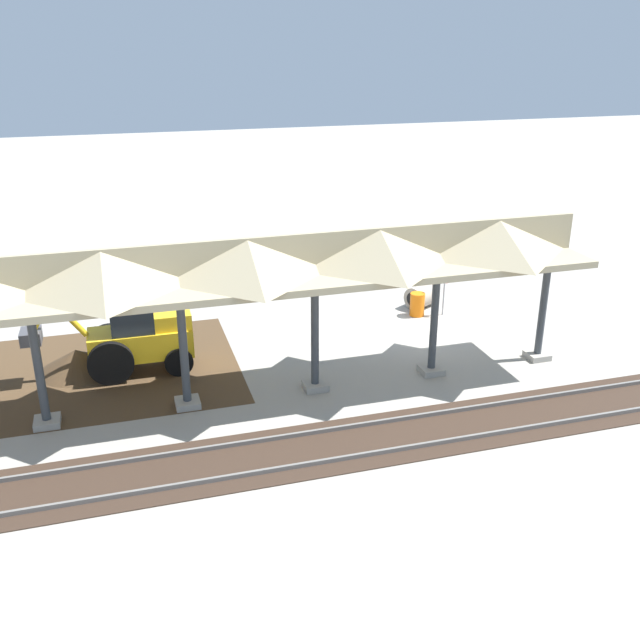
{
  "coord_description": "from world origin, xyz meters",
  "views": [
    {
      "loc": [
        10.34,
        22.43,
        10.05
      ],
      "look_at": [
        4.37,
        2.26,
        1.6
      ],
      "focal_mm": 40.0,
      "sensor_mm": 36.0,
      "label": 1
    }
  ],
  "objects_px": {
    "backhoe": "(135,334)",
    "traffic_barrel": "(417,304)",
    "concrete_pipe": "(422,296)",
    "stop_sign": "(445,279)"
  },
  "relations": [
    {
      "from": "backhoe",
      "to": "traffic_barrel",
      "type": "distance_m",
      "value": 10.74
    },
    {
      "from": "traffic_barrel",
      "to": "concrete_pipe",
      "type": "bearing_deg",
      "value": -123.96
    },
    {
      "from": "stop_sign",
      "to": "backhoe",
      "type": "xyz_separation_m",
      "value": [
        11.52,
        1.74,
        -0.18
      ]
    },
    {
      "from": "concrete_pipe",
      "to": "traffic_barrel",
      "type": "relative_size",
      "value": 1.63
    },
    {
      "from": "backhoe",
      "to": "traffic_barrel",
      "type": "height_order",
      "value": "backhoe"
    },
    {
      "from": "stop_sign",
      "to": "concrete_pipe",
      "type": "xyz_separation_m",
      "value": [
        0.42,
        -1.04,
        -1.0
      ]
    },
    {
      "from": "concrete_pipe",
      "to": "traffic_barrel",
      "type": "height_order",
      "value": "traffic_barrel"
    },
    {
      "from": "backhoe",
      "to": "concrete_pipe",
      "type": "height_order",
      "value": "backhoe"
    },
    {
      "from": "backhoe",
      "to": "concrete_pipe",
      "type": "bearing_deg",
      "value": -165.94
    },
    {
      "from": "stop_sign",
      "to": "backhoe",
      "type": "height_order",
      "value": "backhoe"
    }
  ]
}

